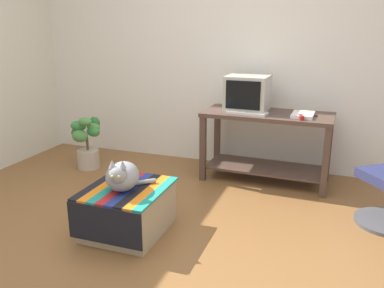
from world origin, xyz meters
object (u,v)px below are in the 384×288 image
at_px(tv_monitor, 248,93).
at_px(book, 303,115).
at_px(potted_plant, 86,143).
at_px(ottoman_with_blanket, 127,209).
at_px(cat, 122,176).
at_px(keyboard, 247,113).
at_px(stapler, 301,117).
at_px(desk, 266,135).

distance_m(tv_monitor, book, 0.60).
xyz_separation_m(book, potted_plant, (-2.33, -0.26, -0.45)).
xyz_separation_m(tv_monitor, ottoman_with_blanket, (-0.60, -1.52, -0.71)).
bearing_deg(tv_monitor, cat, -109.48).
bearing_deg(potted_plant, keyboard, 6.08).
bearing_deg(stapler, cat, -147.61).
relative_size(ottoman_with_blanket, stapler, 6.23).
height_order(tv_monitor, keyboard, tv_monitor).
bearing_deg(keyboard, tv_monitor, 110.53).
relative_size(desk, keyboard, 3.28).
bearing_deg(desk, ottoman_with_blanket, -117.87).
bearing_deg(ottoman_with_blanket, desk, 60.57).
bearing_deg(potted_plant, cat, -46.43).
height_order(ottoman_with_blanket, stapler, stapler).
distance_m(tv_monitor, stapler, 0.63).
relative_size(potted_plant, stapler, 5.59).
relative_size(book, potted_plant, 0.46).
relative_size(book, stapler, 2.59).
relative_size(cat, potted_plant, 0.66).
height_order(book, ottoman_with_blanket, book).
bearing_deg(book, stapler, -90.45).
bearing_deg(ottoman_with_blanket, stapler, 47.65).
distance_m(keyboard, potted_plant, 1.86).
distance_m(desk, stapler, 0.47).
bearing_deg(keyboard, desk, 40.73).
bearing_deg(book, potted_plant, -171.63).
relative_size(cat, stapler, 3.71).
bearing_deg(keyboard, cat, -107.56).
bearing_deg(cat, stapler, 33.55).
relative_size(tv_monitor, keyboard, 1.08).
distance_m(tv_monitor, ottoman_with_blanket, 1.79).
height_order(ottoman_with_blanket, cat, cat).
distance_m(tv_monitor, potted_plant, 1.89).
bearing_deg(keyboard, book, 14.74).
xyz_separation_m(desk, tv_monitor, (-0.23, 0.05, 0.41)).
distance_m(book, potted_plant, 2.38).
bearing_deg(cat, keyboard, 50.04).
height_order(book, cat, book).
bearing_deg(tv_monitor, ottoman_with_blanket, -110.09).
distance_m(book, ottoman_with_blanket, 1.92).
bearing_deg(cat, potted_plant, 118.39).
bearing_deg(desk, stapler, -26.71).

